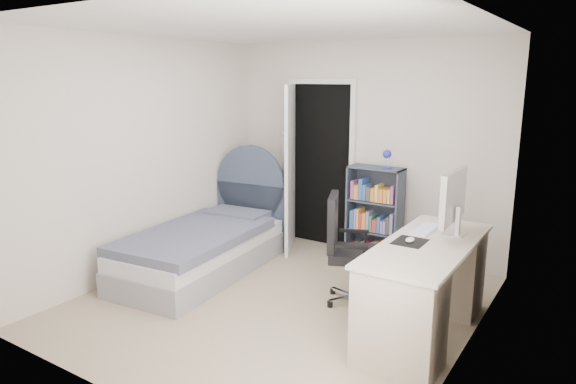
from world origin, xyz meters
The scene contains 8 objects.
room_shell centered at (0.00, 0.00, 1.25)m, with size 3.50×3.70×2.60m.
door centered at (-0.70, 1.54, 1.03)m, with size 0.92×0.76×2.06m.
bed centered at (-1.12, 0.25, 0.29)m, with size 1.16×2.16×1.28m.
nightstand centered at (-1.42, 1.58, 0.43)m, with size 0.44×0.44×0.64m.
floor_lamp centered at (-0.82, 1.35, 0.60)m, with size 0.21×0.21×1.47m.
bookcase centered at (0.29, 1.53, 0.50)m, with size 0.62×0.26×1.31m.
desk centered at (1.35, 0.14, 0.43)m, with size 0.65×1.63×1.34m.
office_chair centered at (0.51, 0.36, 0.57)m, with size 0.60×0.60×1.04m.
Camera 1 is at (2.53, -3.74, 2.08)m, focal length 32.00 mm.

